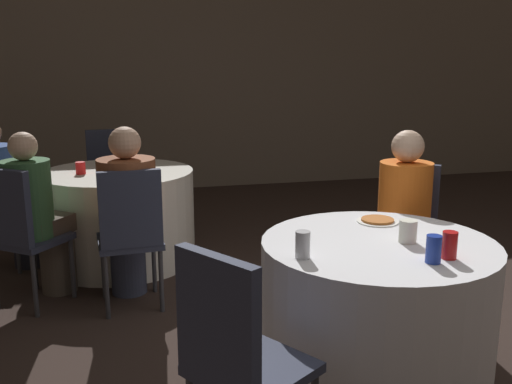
{
  "coord_description": "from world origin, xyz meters",
  "views": [
    {
      "loc": [
        -1.4,
        -2.28,
        1.58
      ],
      "look_at": [
        -0.62,
        0.87,
        0.84
      ],
      "focal_mm": 40.0,
      "sensor_mm": 36.0,
      "label": 1
    }
  ],
  "objects_px": {
    "chair_near_southwest": "(234,349)",
    "chair_far_south": "(130,228)",
    "person_blue_shirt": "(4,194)",
    "person_orange_shirt": "(402,226)",
    "table_near": "(376,313)",
    "chair_far_southwest": "(18,226)",
    "soda_can_red": "(450,245)",
    "table_far": "(119,216)",
    "person_floral_shirt": "(128,213)",
    "chair_far_north": "(108,170)",
    "person_green_jacket": "(38,217)",
    "chair_near_northeast": "(405,224)",
    "pizza_plate_near": "(378,220)",
    "soda_can_blue": "(434,249)",
    "soda_can_silver": "(303,245)"
  },
  "relations": [
    {
      "from": "chair_near_southwest",
      "to": "chair_far_south",
      "type": "bearing_deg",
      "value": 157.67
    },
    {
      "from": "chair_near_southwest",
      "to": "person_blue_shirt",
      "type": "height_order",
      "value": "person_blue_shirt"
    },
    {
      "from": "person_orange_shirt",
      "to": "table_near",
      "type": "bearing_deg",
      "value": 90.0
    },
    {
      "from": "table_near",
      "to": "person_orange_shirt",
      "type": "height_order",
      "value": "person_orange_shirt"
    },
    {
      "from": "chair_far_southwest",
      "to": "soda_can_red",
      "type": "relative_size",
      "value": 7.71
    },
    {
      "from": "person_orange_shirt",
      "to": "soda_can_red",
      "type": "distance_m",
      "value": 1.02
    },
    {
      "from": "person_blue_shirt",
      "to": "chair_near_southwest",
      "type": "bearing_deg",
      "value": 27.81
    },
    {
      "from": "table_far",
      "to": "person_blue_shirt",
      "type": "xyz_separation_m",
      "value": [
        -0.85,
        0.05,
        0.22
      ]
    },
    {
      "from": "chair_near_southwest",
      "to": "chair_far_southwest",
      "type": "xyz_separation_m",
      "value": [
        -1.01,
        1.88,
        0.0
      ]
    },
    {
      "from": "person_orange_shirt",
      "to": "person_floral_shirt",
      "type": "relative_size",
      "value": 0.99
    },
    {
      "from": "table_near",
      "to": "chair_far_north",
      "type": "bearing_deg",
      "value": 112.24
    },
    {
      "from": "person_orange_shirt",
      "to": "person_green_jacket",
      "type": "height_order",
      "value": "person_orange_shirt"
    },
    {
      "from": "chair_near_northeast",
      "to": "person_green_jacket",
      "type": "bearing_deg",
      "value": 19.25
    },
    {
      "from": "table_far",
      "to": "person_blue_shirt",
      "type": "relative_size",
      "value": 1.04
    },
    {
      "from": "table_near",
      "to": "pizza_plate_near",
      "type": "xyz_separation_m",
      "value": [
        0.14,
        0.32,
        0.38
      ]
    },
    {
      "from": "person_green_jacket",
      "to": "chair_far_south",
      "type": "bearing_deg",
      "value": 7.1
    },
    {
      "from": "table_near",
      "to": "table_far",
      "type": "xyz_separation_m",
      "value": [
        -1.21,
        2.15,
        0.0
      ]
    },
    {
      "from": "chair_near_northeast",
      "to": "soda_can_blue",
      "type": "height_order",
      "value": "chair_near_northeast"
    },
    {
      "from": "table_far",
      "to": "chair_far_southwest",
      "type": "height_order",
      "value": "chair_far_southwest"
    },
    {
      "from": "person_blue_shirt",
      "to": "soda_can_blue",
      "type": "relative_size",
      "value": 9.46
    },
    {
      "from": "person_blue_shirt",
      "to": "chair_far_north",
      "type": "bearing_deg",
      "value": 144.76
    },
    {
      "from": "chair_far_north",
      "to": "soda_can_red",
      "type": "bearing_deg",
      "value": 108.87
    },
    {
      "from": "pizza_plate_near",
      "to": "person_blue_shirt",
      "type": "bearing_deg",
      "value": 139.59
    },
    {
      "from": "table_near",
      "to": "chair_far_north",
      "type": "height_order",
      "value": "chair_far_north"
    },
    {
      "from": "person_blue_shirt",
      "to": "table_far",
      "type": "bearing_deg",
      "value": 90.0
    },
    {
      "from": "table_far",
      "to": "soda_can_blue",
      "type": "xyz_separation_m",
      "value": [
        1.31,
        -2.47,
        0.43
      ]
    },
    {
      "from": "soda_can_blue",
      "to": "soda_can_red",
      "type": "xyz_separation_m",
      "value": [
        0.1,
        0.03,
        0.0
      ]
    },
    {
      "from": "chair_near_northeast",
      "to": "chair_far_south",
      "type": "bearing_deg",
      "value": 24.72
    },
    {
      "from": "table_far",
      "to": "chair_far_southwest",
      "type": "distance_m",
      "value": 1.03
    },
    {
      "from": "chair_far_southwest",
      "to": "soda_can_red",
      "type": "xyz_separation_m",
      "value": [
        2.03,
        -1.63,
        0.24
      ]
    },
    {
      "from": "person_orange_shirt",
      "to": "chair_near_southwest",
      "type": "bearing_deg",
      "value": 78.47
    },
    {
      "from": "chair_far_north",
      "to": "pizza_plate_near",
      "type": "relative_size",
      "value": 4.19
    },
    {
      "from": "chair_far_southwest",
      "to": "person_blue_shirt",
      "type": "xyz_separation_m",
      "value": [
        -0.23,
        0.85,
        0.03
      ]
    },
    {
      "from": "chair_far_southwest",
      "to": "chair_far_south",
      "type": "bearing_deg",
      "value": 20.85
    },
    {
      "from": "chair_near_southwest",
      "to": "person_orange_shirt",
      "type": "xyz_separation_m",
      "value": [
        1.3,
        1.2,
        0.03
      ]
    },
    {
      "from": "table_near",
      "to": "soda_can_blue",
      "type": "bearing_deg",
      "value": -73.86
    },
    {
      "from": "soda_can_silver",
      "to": "person_green_jacket",
      "type": "bearing_deg",
      "value": 128.85
    },
    {
      "from": "soda_can_blue",
      "to": "person_green_jacket",
      "type": "bearing_deg",
      "value": 135.31
    },
    {
      "from": "table_near",
      "to": "chair_near_northeast",
      "type": "xyz_separation_m",
      "value": [
        0.57,
        0.8,
        0.19
      ]
    },
    {
      "from": "person_floral_shirt",
      "to": "soda_can_blue",
      "type": "distance_m",
      "value": 2.05
    },
    {
      "from": "person_green_jacket",
      "to": "soda_can_red",
      "type": "distance_m",
      "value": 2.62
    },
    {
      "from": "chair_near_northeast",
      "to": "chair_near_southwest",
      "type": "height_order",
      "value": "same"
    },
    {
      "from": "table_near",
      "to": "chair_near_northeast",
      "type": "relative_size",
      "value": 1.21
    },
    {
      "from": "table_near",
      "to": "soda_can_red",
      "type": "distance_m",
      "value": 0.55
    },
    {
      "from": "chair_near_southwest",
      "to": "person_green_jacket",
      "type": "height_order",
      "value": "person_green_jacket"
    },
    {
      "from": "chair_far_north",
      "to": "soda_can_blue",
      "type": "bearing_deg",
      "value": 107.31
    },
    {
      "from": "chair_near_northeast",
      "to": "person_floral_shirt",
      "type": "distance_m",
      "value": 1.8
    },
    {
      "from": "table_far",
      "to": "pizza_plate_near",
      "type": "height_order",
      "value": "pizza_plate_near"
    },
    {
      "from": "table_near",
      "to": "chair_far_south",
      "type": "height_order",
      "value": "chair_far_south"
    },
    {
      "from": "soda_can_blue",
      "to": "soda_can_red",
      "type": "bearing_deg",
      "value": 18.5
    }
  ]
}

